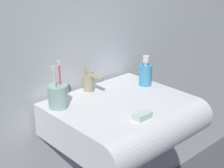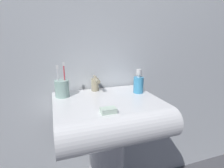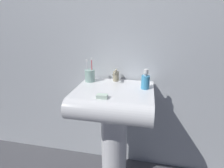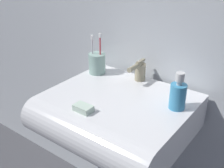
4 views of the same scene
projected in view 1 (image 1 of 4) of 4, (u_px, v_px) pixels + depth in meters
wall_back at (78, 15)px, 1.54m from camera, size 5.00×0.05×2.40m
sink_basin at (127, 120)px, 1.47m from camera, size 0.57×0.51×0.15m
faucet at (90, 81)px, 1.56m from camera, size 0.05×0.12×0.10m
toothbrush_cup at (58, 96)px, 1.40m from camera, size 0.08×0.08×0.20m
soap_bottle at (146, 74)px, 1.63m from camera, size 0.06×0.06×0.15m
bar_soap at (142, 116)px, 1.32m from camera, size 0.07×0.05×0.02m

